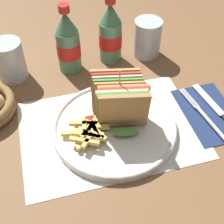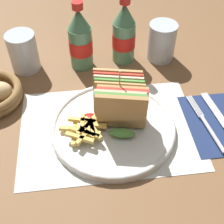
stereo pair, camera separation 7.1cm
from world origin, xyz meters
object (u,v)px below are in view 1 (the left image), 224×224
object	(u,v)px
plate_main	(114,127)
coke_bottle_far	(110,34)
fork	(206,117)
knife	(218,110)
glass_far	(11,63)
glass_near	(147,40)
coke_bottle_near	(68,43)
club_sandwich	(120,102)

from	to	relation	value
plate_main	coke_bottle_far	distance (m)	0.28
plate_main	fork	bearing A→B (deg)	-7.18
knife	glass_far	size ratio (longest dim) A/B	1.84
glass_far	plate_main	bearing A→B (deg)	-50.57
fork	coke_bottle_far	xyz separation A→B (m)	(-0.16, 0.30, 0.07)
coke_bottle_far	glass_near	world-z (taller)	coke_bottle_far
coke_bottle_near	glass_far	size ratio (longest dim) A/B	1.78
club_sandwich	knife	size ratio (longest dim) A/B	0.72
plate_main	coke_bottle_far	bearing A→B (deg)	76.64
fork	knife	world-z (taller)	fork
knife	coke_bottle_near	size ratio (longest dim) A/B	1.04
fork	knife	distance (m)	0.04
glass_near	coke_bottle_near	bearing A→B (deg)	-177.88
fork	coke_bottle_far	distance (m)	0.34
club_sandwich	plate_main	bearing A→B (deg)	-139.33
fork	coke_bottle_near	bearing A→B (deg)	126.48
glass_far	club_sandwich	bearing A→B (deg)	-46.68
glass_far	coke_bottle_far	bearing A→B (deg)	1.48
plate_main	coke_bottle_near	bearing A→B (deg)	102.61
coke_bottle_near	glass_far	xyz separation A→B (m)	(-0.16, 0.01, -0.04)
knife	club_sandwich	bearing A→B (deg)	165.56
knife	coke_bottle_far	size ratio (longest dim) A/B	1.04
coke_bottle_near	coke_bottle_far	distance (m)	0.12
club_sandwich	coke_bottle_near	distance (m)	0.25
fork	coke_bottle_near	xyz separation A→B (m)	(-0.28, 0.28, 0.07)
coke_bottle_near	knife	bearing A→B (deg)	-39.96
club_sandwich	knife	bearing A→B (deg)	-6.43
club_sandwich	glass_near	distance (m)	0.29
coke_bottle_near	glass_near	xyz separation A→B (m)	(0.23, 0.01, -0.04)
knife	coke_bottle_far	bearing A→B (deg)	117.24
club_sandwich	glass_far	bearing A→B (deg)	133.32
club_sandwich	coke_bottle_near	xyz separation A→B (m)	(-0.07, 0.24, 0.01)
fork	knife	xyz separation A→B (m)	(0.04, 0.02, -0.00)
coke_bottle_near	coke_bottle_far	xyz separation A→B (m)	(0.12, 0.01, 0.00)
knife	glass_far	world-z (taller)	glass_far
club_sandwich	coke_bottle_far	bearing A→B (deg)	79.65
knife	coke_bottle_near	world-z (taller)	coke_bottle_near
club_sandwich	coke_bottle_far	world-z (taller)	coke_bottle_far
club_sandwich	fork	bearing A→B (deg)	-11.89
knife	coke_bottle_near	bearing A→B (deg)	132.03
coke_bottle_near	glass_near	distance (m)	0.23
plate_main	fork	distance (m)	0.22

